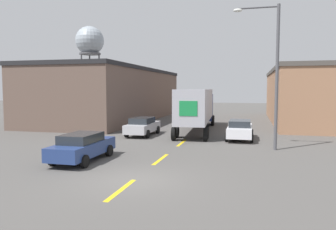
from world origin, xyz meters
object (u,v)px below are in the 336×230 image
Objects in this scene: parked_car_left_far at (143,126)px; street_lamp at (272,67)px; parked_car_left_near at (82,146)px; parked_car_right_mid at (240,129)px; semi_truck at (197,106)px; water_tower at (90,42)px.

street_lamp is at bearing -22.68° from parked_car_left_far.
street_lamp is at bearing 30.66° from parked_car_left_near.
parked_car_left_near is at bearing -90.00° from parked_car_left_far.
parked_car_left_far is 1.00× the size of parked_car_right_mid.
parked_car_left_far is 7.89m from parked_car_right_mid.
semi_truck is 2.94× the size of parked_car_left_far.
water_tower is at bearing 132.04° from parked_car_right_mid.
semi_truck is at bearing 74.15° from parked_car_left_near.
semi_truck reaches higher than parked_car_left_far.
parked_car_left_far is at bearing 90.00° from parked_car_left_near.
parked_car_left_far is 40.73m from water_tower.
street_lamp reaches higher than parked_car_right_mid.
parked_car_left_far and parked_car_right_mid have the same top height.
water_tower is (-29.44, 32.66, 12.12)m from parked_car_right_mid.
water_tower reaches higher than parked_car_left_near.
water_tower is (-25.48, 28.53, 10.62)m from semi_truck.
street_lamp is (9.88, 5.86, 4.41)m from parked_car_left_near.
semi_truck is at bearing 44.27° from parked_car_left_far.
parked_car_right_mid is 6.17m from street_lamp.
water_tower is at bearing 128.01° from semi_truck.
parked_car_left_far and parked_car_left_near have the same top height.
semi_truck is 2.94× the size of parked_car_left_near.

